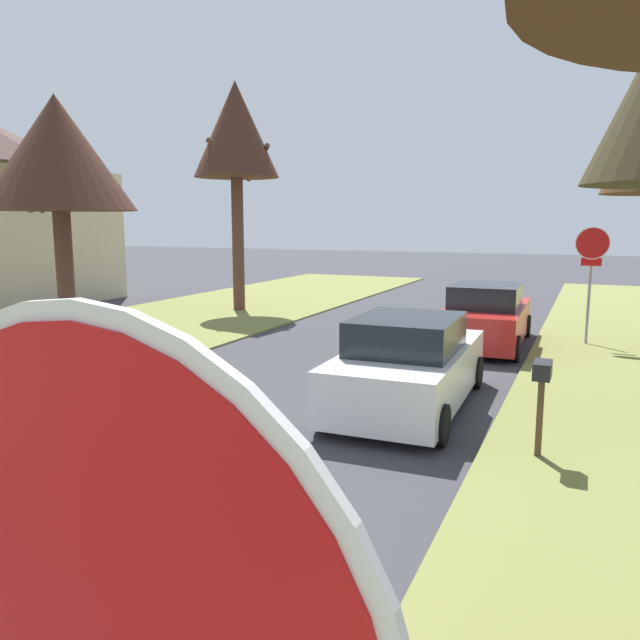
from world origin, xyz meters
TOP-DOWN VIEW (x-y plane):
  - stop_sign_far at (4.80, 13.71)m, footprint 0.81×0.58m
  - street_tree_left_mid_a at (-6.34, 7.54)m, footprint 3.40×3.40m
  - street_tree_left_mid_b at (-6.47, 15.40)m, footprint 2.90×2.90m
  - parked_sedan_white at (2.13, 6.72)m, footprint 2.04×4.44m
  - parked_sedan_red at (2.46, 12.60)m, footprint 2.04×4.44m
  - parked_motorcycle at (-1.84, 3.98)m, footprint 0.60×2.05m
  - curbside_mailbox at (4.34, 5.17)m, footprint 0.22×0.44m

SIDE VIEW (x-z plane):
  - parked_motorcycle at x=-1.84m, z-range 0.00..0.97m
  - parked_sedan_white at x=2.13m, z-range -0.06..1.51m
  - parked_sedan_red at x=2.46m, z-range -0.06..1.51m
  - curbside_mailbox at x=4.34m, z-range 0.42..1.69m
  - stop_sign_far at x=4.80m, z-range 0.70..3.63m
  - street_tree_left_mid_a at x=-6.34m, z-range 1.65..7.52m
  - street_tree_left_mid_b at x=-6.47m, z-range 2.22..9.94m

